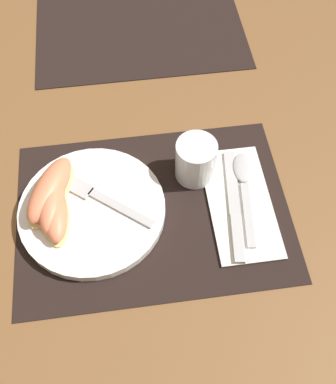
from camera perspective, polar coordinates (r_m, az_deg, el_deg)
The scene contains 12 objects.
ground_plane at distance 0.75m, azimuth -1.88°, elevation -2.41°, with size 3.00×3.00×0.00m, color brown.
placemat at distance 0.75m, azimuth -1.89°, elevation -2.34°, with size 0.45×0.32×0.00m.
placemat_far at distance 1.05m, azimuth -3.60°, elevation 20.19°, with size 0.45×0.32×0.00m.
plate at distance 0.75m, azimuth -9.59°, elevation -2.26°, with size 0.24×0.24×0.02m.
juice_glass at distance 0.76m, azimuth 3.51°, elevation 3.84°, with size 0.07×0.07×0.08m.
napkin at distance 0.76m, azimuth 9.09°, elevation -1.29°, with size 0.10×0.22×0.00m.
knife at distance 0.75m, azimuth 8.42°, elevation -1.86°, with size 0.04×0.21×0.01m.
spoon at distance 0.78m, azimuth 9.64°, elevation 1.54°, with size 0.05×0.18×0.01m.
fork at distance 0.75m, azimuth -9.33°, elevation -0.48°, with size 0.17×0.14×0.00m.
citrus_wedge_0 at distance 0.75m, azimuth -14.74°, elevation 0.21°, with size 0.10×0.14×0.04m.
citrus_wedge_1 at distance 0.74m, azimuth -14.49°, elevation -1.37°, with size 0.06×0.12×0.04m.
citrus_wedge_2 at distance 0.73m, azimuth -14.17°, elevation -2.59°, with size 0.05×0.12×0.03m.
Camera 1 is at (-0.02, -0.36, 0.66)m, focal length 42.00 mm.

